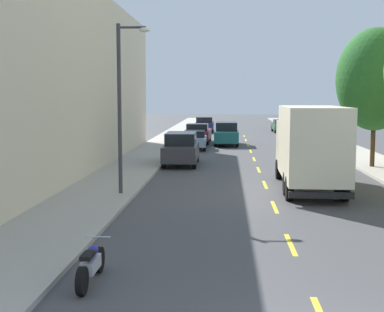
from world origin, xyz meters
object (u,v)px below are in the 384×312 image
Objects in this scene: delivery_box_truck at (310,144)px; parked_pickup_champagne at (315,144)px; moving_teal_sedan at (226,133)px; parked_sedan_sky at (194,139)px; parked_pickup_navy at (205,125)px; parked_motorcycle at (91,265)px; parked_pickup_burgundy at (198,134)px; parked_suv_orange at (304,135)px; parked_suv_charcoal at (181,148)px; parked_sedan_forest at (281,126)px; street_lamp at (123,96)px; street_tree_third at (375,79)px.

delivery_box_truck is 1.44× the size of parked_pickup_champagne.
moving_teal_sedan is at bearing 129.48° from parked_pickup_champagne.
moving_teal_sedan is (2.46, 3.41, 0.24)m from parked_sedan_sky.
parked_pickup_navy is at bearing 110.11° from parked_pickup_champagne.
parked_pickup_burgundy is at bearing 89.16° from parked_motorcycle.
moving_teal_sedan is at bearing 163.68° from parked_suv_orange.
delivery_box_truck reaches higher than parked_pickup_burgundy.
parked_motorcycle is at bearing -90.57° from parked_pickup_navy.
parked_pickup_burgundy is (0.24, 14.74, -0.16)m from parked_suv_charcoal.
parked_sedan_forest reaches higher than parked_motorcycle.
parked_suv_orange is 8.70m from parked_sedan_sky.
parked_pickup_burgundy is at bearing -89.91° from parked_pickup_navy.
parked_suv_orange reaches higher than parked_sedan_sky.
parked_sedan_sky is at bearing -125.73° from moving_teal_sedan.
street_lamp is at bearing 96.78° from parked_motorcycle.
delivery_box_truck is at bearing -52.64° from parked_suv_charcoal.
parked_suv_orange is 2.36× the size of parked_motorcycle.
parked_sedan_forest is at bearing 89.89° from parked_suv_orange.
delivery_box_truck is at bearing -97.38° from parked_suv_orange.
parked_sedan_sky is 21.42m from parked_sedan_forest.
parked_suv_charcoal is (-6.28, 8.22, -1.04)m from delivery_box_truck.
moving_teal_sedan is at bearing -81.21° from parked_pickup_navy.
parked_suv_orange is 1.06× the size of parked_sedan_forest.
parked_suv_orange is at bearing 89.80° from parked_pickup_champagne.
parked_pickup_champagne is at bearing -24.89° from parked_sedan_sky.
parked_pickup_navy is at bearing 89.43° from parked_motorcycle.
parked_suv_charcoal is at bearing -91.38° from parked_sedan_sky.
delivery_box_truck is 1.59× the size of parked_suv_charcoal.
parked_suv_charcoal is (-0.23, -9.40, 0.24)m from parked_sedan_sky.
street_lamp is 23.71m from parked_suv_orange.
delivery_box_truck is at bearing -75.27° from parked_pickup_burgundy.
street_tree_third is at bearing -80.08° from parked_suv_orange.
parked_pickup_burgundy is at bearing -120.91° from parked_sedan_forest.
delivery_box_truck is (-4.61, -7.19, -2.97)m from street_tree_third.
parked_sedan_sky is (-8.54, -1.63, -0.24)m from parked_suv_orange.
parked_sedan_forest is 17.34m from moving_teal_sedan.
parked_suv_charcoal is at bearing 174.57° from street_tree_third.
moving_teal_sedan is at bearing 99.70° from delivery_box_truck.
street_tree_third is 30.44m from parked_sedan_forest.
street_tree_third is at bearing 36.38° from street_lamp.
parked_suv_orange is at bearing -16.32° from moving_teal_sedan.
street_lamp is 1.50× the size of parked_sedan_sky.
delivery_box_truck is 18.68m from parked_sedan_sky.
street_lamp is at bearing -166.12° from delivery_box_truck.
parked_sedan_sky is (-10.66, 10.44, -4.25)m from street_tree_third.
parked_motorcycle is (-0.49, -48.95, -0.42)m from parked_pickup_navy.
street_tree_third is 1.60× the size of moving_teal_sedan.
parked_suv_orange is at bearing -64.23° from parked_pickup_navy.
parked_sedan_sky is at bearing 88.62° from parked_suv_charcoal.
delivery_box_truck is 1.68× the size of parked_sedan_forest.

